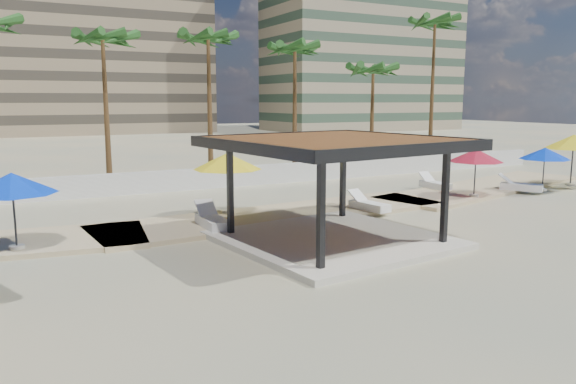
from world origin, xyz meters
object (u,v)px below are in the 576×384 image
(lounger_a, at_px, (212,221))
(lounger_c, at_px, (520,186))
(pavilion_central, at_px, (334,181))
(lounger_b, at_px, (369,205))
(umbrella_c, at_px, (476,156))
(lounger_d, at_px, (435,184))

(lounger_a, relative_size, lounger_c, 1.05)
(pavilion_central, distance_m, lounger_b, 5.92)
(lounger_c, bearing_deg, umbrella_c, 61.80)
(lounger_b, distance_m, lounger_c, 10.56)
(lounger_d, bearing_deg, umbrella_c, 179.30)
(pavilion_central, distance_m, lounger_c, 15.50)
(lounger_c, distance_m, lounger_d, 4.52)
(pavilion_central, relative_size, lounger_b, 3.72)
(lounger_a, bearing_deg, pavilion_central, -136.77)
(lounger_a, distance_m, lounger_b, 7.40)
(pavilion_central, height_order, lounger_a, pavilion_central)
(pavilion_central, distance_m, umbrella_c, 11.73)
(pavilion_central, xyz_separation_m, lounger_b, (4.23, 3.70, -1.86))
(lounger_c, bearing_deg, lounger_b, 60.77)
(lounger_b, bearing_deg, lounger_a, 80.89)
(umbrella_c, height_order, lounger_c, umbrella_c)
(umbrella_c, xyz_separation_m, lounger_c, (3.75, 0.29, -1.88))
(pavilion_central, relative_size, lounger_c, 3.56)
(pavilion_central, height_order, lounger_d, pavilion_central)
(pavilion_central, bearing_deg, lounger_c, 9.47)
(lounger_a, distance_m, lounger_d, 14.78)
(lounger_a, bearing_deg, lounger_c, -85.44)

